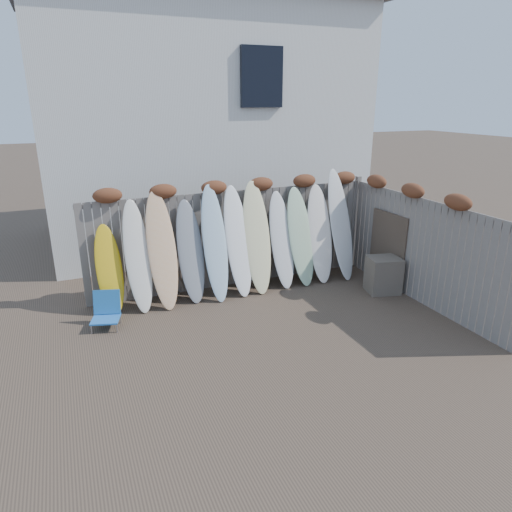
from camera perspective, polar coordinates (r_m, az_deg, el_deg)
name	(u,v)px	position (r m, az deg, el deg)	size (l,w,h in m)	color
ground	(284,334)	(7.79, 3.48, -9.65)	(80.00, 80.00, 0.00)	#493A2D
back_fence	(236,230)	(9.41, -2.50, 3.29)	(6.05, 0.28, 2.24)	slate
right_fence	(421,244)	(9.17, 19.95, 1.44)	(0.28, 4.40, 2.24)	slate
house	(198,120)	(13.11, -7.32, 16.57)	(8.50, 5.50, 6.33)	silver
beach_chair	(106,311)	(8.33, -18.21, -6.51)	(0.57, 0.60, 0.61)	blue
wooden_crate	(383,275)	(9.59, 15.64, -2.28)	(0.63, 0.52, 0.73)	#494337
lattice_panel	(388,249)	(9.89, 16.12, 0.83)	(0.04, 1.03, 1.54)	#372D21
surfboard_0	(109,270)	(8.69, -17.86, -1.64)	(0.47, 0.07, 1.67)	gold
surfboard_1	(138,256)	(8.60, -14.59, -0.06)	(0.46, 0.07, 2.11)	silver
surfboard_2	(162,251)	(8.62, -11.66, 0.67)	(0.53, 0.07, 2.24)	#FF9F72
surfboard_3	(190,252)	(8.82, -8.20, 0.54)	(0.50, 0.07, 2.01)	gray
surfboard_4	(215,244)	(8.82, -5.17, 1.56)	(0.46, 0.07, 2.29)	#AFD0E7
surfboard_5	(238,241)	(9.02, -2.30, 1.84)	(0.50, 0.07, 2.23)	white
surfboard_6	(257,238)	(9.15, 0.13, 2.30)	(0.54, 0.07, 2.29)	#FEF4B6
surfboard_7	(282,240)	(9.43, 3.22, 2.00)	(0.49, 0.07, 2.03)	white
surfboard_8	(301,237)	(9.59, 5.59, 2.42)	(0.55, 0.07, 2.10)	#AFD0AA
surfboard_9	(320,234)	(9.81, 7.98, 2.76)	(0.53, 0.07, 2.11)	white
surfboard_10	(340,225)	(10.02, 10.51, 3.85)	(0.51, 0.07, 2.43)	silver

